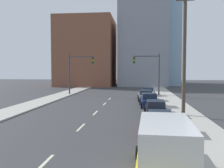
# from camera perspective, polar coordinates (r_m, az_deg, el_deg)

# --- Properties ---
(sidewalk_left) EXTENTS (3.12, 91.27, 0.13)m
(sidewalk_left) POSITION_cam_1_polar(r_m,az_deg,el_deg) (48.96, -8.53, -1.51)
(sidewalk_left) COLOR #ADA89E
(sidewalk_left) RESTS_ON ground
(sidewalk_right) EXTENTS (3.12, 91.27, 0.13)m
(sidewalk_right) POSITION_cam_1_polar(r_m,az_deg,el_deg) (47.53, 11.20, -1.68)
(sidewalk_right) COLOR #ADA89E
(sidewalk_right) RESTS_ON ground
(lane_stripe_at_9m) EXTENTS (0.16, 2.40, 0.01)m
(lane_stripe_at_9m) POSITION_cam_1_polar(r_m,az_deg,el_deg) (11.89, -15.36, -17.23)
(lane_stripe_at_9m) COLOR beige
(lane_stripe_at_9m) RESTS_ON ground
(lane_stripe_at_16m) EXTENTS (0.16, 2.40, 0.01)m
(lane_stripe_at_16m) POSITION_cam_1_polar(r_m,az_deg,el_deg) (18.37, -7.12, -9.77)
(lane_stripe_at_16m) COLOR beige
(lane_stripe_at_16m) RESTS_ON ground
(lane_stripe_at_22m) EXTENTS (0.16, 2.40, 0.01)m
(lane_stripe_at_22m) POSITION_cam_1_polar(r_m,az_deg,el_deg) (24.13, -3.81, -6.59)
(lane_stripe_at_22m) COLOR beige
(lane_stripe_at_22m) RESTS_ON ground
(lane_stripe_at_28m) EXTENTS (0.16, 2.40, 0.01)m
(lane_stripe_at_28m) POSITION_cam_1_polar(r_m,az_deg,el_deg) (30.28, -1.73, -4.56)
(lane_stripe_at_28m) COLOR beige
(lane_stripe_at_28m) RESTS_ON ground
(lane_stripe_at_34m) EXTENTS (0.16, 2.40, 0.01)m
(lane_stripe_at_34m) POSITION_cam_1_polar(r_m,az_deg,el_deg) (35.61, -0.52, -3.37)
(lane_stripe_at_34m) COLOR beige
(lane_stripe_at_34m) RESTS_ON ground
(building_brick_left) EXTENTS (14.00, 16.00, 17.16)m
(building_brick_left) POSITION_cam_1_polar(r_m,az_deg,el_deg) (66.42, -5.66, 7.13)
(building_brick_left) COLOR brown
(building_brick_left) RESTS_ON ground
(building_office_center) EXTENTS (12.00, 20.00, 22.45)m
(building_office_center) POSITION_cam_1_polar(r_m,az_deg,el_deg) (69.23, 6.94, 9.16)
(building_office_center) COLOR gray
(building_office_center) RESTS_ON ground
(building_glass_right) EXTENTS (13.00, 20.00, 36.49)m
(building_glass_right) POSITION_cam_1_polar(r_m,az_deg,el_deg) (74.32, 9.40, 14.21)
(building_glass_right) COLOR #8CADC6
(building_glass_right) RESTS_ON ground
(traffic_signal_left) EXTENTS (4.25, 0.35, 6.68)m
(traffic_signal_left) POSITION_cam_1_polar(r_m,az_deg,el_deg) (41.53, -8.23, 3.49)
(traffic_signal_left) COLOR #38383D
(traffic_signal_left) RESTS_ON ground
(traffic_signal_right) EXTENTS (4.25, 0.35, 6.68)m
(traffic_signal_right) POSITION_cam_1_polar(r_m,az_deg,el_deg) (40.27, 9.08, 3.49)
(traffic_signal_right) COLOR #38383D
(traffic_signal_right) RESTS_ON ground
(utility_pole_right_mid) EXTENTS (1.60, 0.32, 10.98)m
(utility_pole_right_mid) POSITION_cam_1_polar(r_m,az_deg,el_deg) (22.85, 16.20, 6.86)
(utility_pole_right_mid) COLOR #473D33
(utility_pole_right_mid) RESTS_ON ground
(box_truck_yellow) EXTENTS (2.55, 6.43, 2.28)m
(box_truck_yellow) POSITION_cam_1_polar(r_m,az_deg,el_deg) (9.77, 12.05, -15.20)
(box_truck_yellow) COLOR gold
(box_truck_yellow) RESTS_ON ground
(sedan_red) EXTENTS (2.21, 4.45, 1.40)m
(sedan_red) POSITION_cam_1_polar(r_m,az_deg,el_deg) (16.88, 10.86, -8.75)
(sedan_red) COLOR red
(sedan_red) RESTS_ON ground
(sedan_black) EXTENTS (2.01, 4.48, 1.38)m
(sedan_black) POSITION_cam_1_polar(r_m,az_deg,el_deg) (22.79, 9.94, -5.62)
(sedan_black) COLOR black
(sedan_black) RESTS_ON ground
(sedan_navy) EXTENTS (2.22, 4.36, 1.51)m
(sedan_navy) POSITION_cam_1_polar(r_m,az_deg,el_deg) (28.24, 8.48, -3.76)
(sedan_navy) COLOR #141E47
(sedan_navy) RESTS_ON ground
(sedan_gray) EXTENTS (2.18, 4.67, 1.42)m
(sedan_gray) POSITION_cam_1_polar(r_m,az_deg,el_deg) (33.58, 7.69, -2.70)
(sedan_gray) COLOR slate
(sedan_gray) RESTS_ON ground
(sedan_white) EXTENTS (2.27, 4.31, 1.36)m
(sedan_white) POSITION_cam_1_polar(r_m,az_deg,el_deg) (39.59, 8.25, -1.81)
(sedan_white) COLOR silver
(sedan_white) RESTS_ON ground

